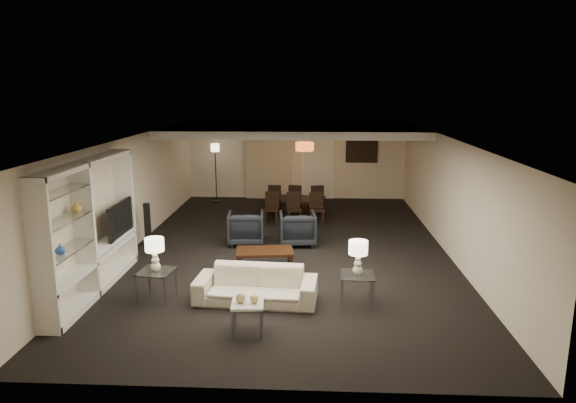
{
  "coord_description": "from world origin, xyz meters",
  "views": [
    {
      "loc": [
        0.54,
        -11.02,
        3.56
      ],
      "look_at": [
        0.0,
        0.0,
        1.1
      ],
      "focal_mm": 32.0,
      "sensor_mm": 36.0,
      "label": 1
    }
  ],
  "objects_px": {
    "sofa": "(256,285)",
    "armchair_right": "(297,228)",
    "pendant_light": "(305,147)",
    "vase_amber": "(76,207)",
    "armchair_left": "(246,228)",
    "chair_nm": "(294,209)",
    "chair_nr": "(317,209)",
    "floor_lamp": "(216,173)",
    "table_lamp_right": "(358,258)",
    "coffee_table": "(265,260)",
    "dining_table": "(295,208)",
    "side_table_left": "(157,285)",
    "marble_table": "(248,317)",
    "side_table_right": "(357,289)",
    "floor_speaker": "(148,225)",
    "chair_fl": "(275,198)",
    "table_lamp_left": "(155,255)",
    "chair_nl": "(271,209)",
    "chair_fm": "(296,198)",
    "television": "(114,219)",
    "chair_fr": "(316,199)",
    "vase_blue": "(60,249)"
  },
  "relations": [
    {
      "from": "marble_table",
      "to": "chair_nl",
      "type": "relative_size",
      "value": 0.55
    },
    {
      "from": "vase_amber",
      "to": "floor_lamp",
      "type": "bearing_deg",
      "value": 84.3
    },
    {
      "from": "side_table_right",
      "to": "table_lamp_right",
      "type": "relative_size",
      "value": 0.97
    },
    {
      "from": "armchair_left",
      "to": "chair_nl",
      "type": "distance_m",
      "value": 1.83
    },
    {
      "from": "vase_blue",
      "to": "vase_amber",
      "type": "xyz_separation_m",
      "value": [
        0.0,
        0.65,
        0.51
      ]
    },
    {
      "from": "marble_table",
      "to": "armchair_right",
      "type": "bearing_deg",
      "value": 82.23
    },
    {
      "from": "armchair_left",
      "to": "chair_nm",
      "type": "height_order",
      "value": "chair_nm"
    },
    {
      "from": "armchair_right",
      "to": "television",
      "type": "relative_size",
      "value": 0.72
    },
    {
      "from": "vase_amber",
      "to": "dining_table",
      "type": "xyz_separation_m",
      "value": [
        3.36,
        5.86,
        -1.37
      ]
    },
    {
      "from": "armchair_right",
      "to": "television",
      "type": "height_order",
      "value": "television"
    },
    {
      "from": "vase_amber",
      "to": "chair_fl",
      "type": "distance_m",
      "value": 7.18
    },
    {
      "from": "coffee_table",
      "to": "dining_table",
      "type": "distance_m",
      "value": 4.15
    },
    {
      "from": "chair_nr",
      "to": "floor_lamp",
      "type": "bearing_deg",
      "value": 133.13
    },
    {
      "from": "side_table_right",
      "to": "table_lamp_left",
      "type": "xyz_separation_m",
      "value": [
        -3.4,
        0.0,
        0.55
      ]
    },
    {
      "from": "table_lamp_right",
      "to": "chair_fr",
      "type": "xyz_separation_m",
      "value": [
        -0.65,
        6.37,
        -0.39
      ]
    },
    {
      "from": "armchair_left",
      "to": "table_lamp_right",
      "type": "distance_m",
      "value": 4.05
    },
    {
      "from": "sofa",
      "to": "armchair_left",
      "type": "bearing_deg",
      "value": 104.55
    },
    {
      "from": "coffee_table",
      "to": "vase_amber",
      "type": "height_order",
      "value": "vase_amber"
    },
    {
      "from": "pendant_light",
      "to": "table_lamp_left",
      "type": "relative_size",
      "value": 0.9
    },
    {
      "from": "chair_nm",
      "to": "floor_speaker",
      "type": "bearing_deg",
      "value": -155.06
    },
    {
      "from": "pendant_light",
      "to": "dining_table",
      "type": "xyz_separation_m",
      "value": [
        -0.25,
        -0.7,
        -1.64
      ]
    },
    {
      "from": "coffee_table",
      "to": "television",
      "type": "distance_m",
      "value": 3.03
    },
    {
      "from": "chair_nr",
      "to": "floor_lamp",
      "type": "xyz_separation_m",
      "value": [
        -3.17,
        2.68,
        0.5
      ]
    },
    {
      "from": "floor_speaker",
      "to": "sofa",
      "type": "bearing_deg",
      "value": -32.74
    },
    {
      "from": "dining_table",
      "to": "chair_fm",
      "type": "bearing_deg",
      "value": 97.93
    },
    {
      "from": "pendant_light",
      "to": "vase_blue",
      "type": "bearing_deg",
      "value": -116.59
    },
    {
      "from": "armchair_right",
      "to": "side_table_right",
      "type": "distance_m",
      "value": 3.48
    },
    {
      "from": "table_lamp_right",
      "to": "marble_table",
      "type": "bearing_deg",
      "value": -147.09
    },
    {
      "from": "floor_speaker",
      "to": "coffee_table",
      "type": "bearing_deg",
      "value": -12.15
    },
    {
      "from": "coffee_table",
      "to": "chair_nm",
      "type": "relative_size",
      "value": 1.33
    },
    {
      "from": "armchair_right",
      "to": "marble_table",
      "type": "distance_m",
      "value": 4.44
    },
    {
      "from": "vase_amber",
      "to": "floor_lamp",
      "type": "relative_size",
      "value": 0.1
    },
    {
      "from": "sofa",
      "to": "chair_fl",
      "type": "xyz_separation_m",
      "value": [
        -0.15,
        6.37,
        0.12
      ]
    },
    {
      "from": "television",
      "to": "marble_table",
      "type": "bearing_deg",
      "value": -129.87
    },
    {
      "from": "pendant_light",
      "to": "television",
      "type": "distance_m",
      "value": 6.3
    },
    {
      "from": "armchair_right",
      "to": "chair_nm",
      "type": "height_order",
      "value": "chair_nm"
    },
    {
      "from": "coffee_table",
      "to": "armchair_right",
      "type": "relative_size",
      "value": 1.34
    },
    {
      "from": "chair_nl",
      "to": "chair_nr",
      "type": "distance_m",
      "value": 1.2
    },
    {
      "from": "coffee_table",
      "to": "chair_fm",
      "type": "height_order",
      "value": "chair_fm"
    },
    {
      "from": "chair_nl",
      "to": "chair_fm",
      "type": "bearing_deg",
      "value": 69.49
    },
    {
      "from": "side_table_left",
      "to": "marble_table",
      "type": "relative_size",
      "value": 1.2
    },
    {
      "from": "marble_table",
      "to": "floor_lamp",
      "type": "relative_size",
      "value": 0.25
    },
    {
      "from": "sofa",
      "to": "armchair_right",
      "type": "distance_m",
      "value": 3.36
    },
    {
      "from": "pendant_light",
      "to": "vase_amber",
      "type": "distance_m",
      "value": 7.49
    },
    {
      "from": "armchair_right",
      "to": "dining_table",
      "type": "bearing_deg",
      "value": -92.44
    },
    {
      "from": "armchair_right",
      "to": "vase_amber",
      "type": "bearing_deg",
      "value": 38.46
    },
    {
      "from": "side_table_right",
      "to": "chair_nr",
      "type": "height_order",
      "value": "chair_nr"
    },
    {
      "from": "chair_nm",
      "to": "marble_table",
      "type": "bearing_deg",
      "value": -102.11
    },
    {
      "from": "marble_table",
      "to": "chair_fl",
      "type": "height_order",
      "value": "chair_fl"
    },
    {
      "from": "chair_nm",
      "to": "chair_nr",
      "type": "relative_size",
      "value": 1.0
    }
  ]
}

